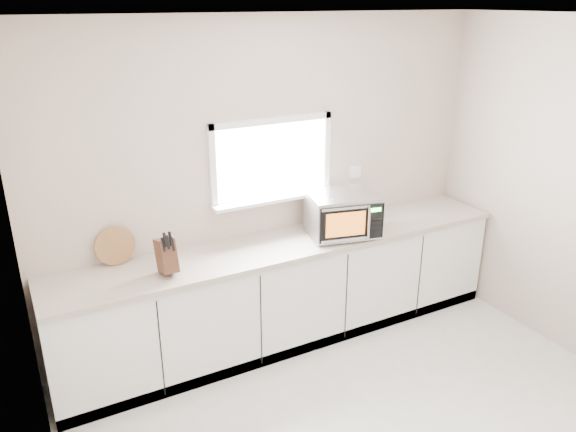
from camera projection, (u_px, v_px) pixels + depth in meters
back_wall at (271, 181)px, 4.72m from camera, size 4.00×0.17×2.70m
cabinets at (288, 292)px, 4.81m from camera, size 3.92×0.60×0.88m
countertop at (288, 244)px, 4.64m from camera, size 3.92×0.64×0.04m
microwave at (343, 214)px, 4.70m from camera, size 0.65×0.56×0.37m
knife_block at (166, 255)px, 4.05m from camera, size 0.12×0.24×0.34m
cutting_board at (115, 246)px, 4.19m from camera, size 0.30×0.07×0.29m
coffee_grinder at (362, 210)px, 5.06m from camera, size 0.11×0.11×0.19m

